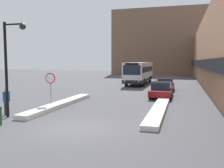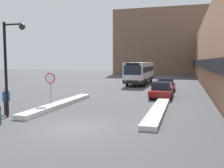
{
  "view_description": "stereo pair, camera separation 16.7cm",
  "coord_description": "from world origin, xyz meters",
  "px_view_note": "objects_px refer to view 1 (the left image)",
  "views": [
    {
      "loc": [
        5.07,
        -11.07,
        3.29
      ],
      "look_at": [
        -0.38,
        8.09,
        1.49
      ],
      "focal_mm": 40.0,
      "sensor_mm": 36.0,
      "label": 1
    },
    {
      "loc": [
        5.23,
        -11.02,
        3.29
      ],
      "look_at": [
        -0.38,
        8.09,
        1.49
      ],
      "focal_mm": 40.0,
      "sensor_mm": 36.0,
      "label": 2
    }
  ],
  "objects_px": {
    "stop_sign": "(50,82)",
    "parked_car_middle": "(165,84)",
    "city_bus": "(139,72)",
    "street_lamp": "(10,58)",
    "parked_car_front": "(161,89)",
    "pedestrian": "(6,99)"
  },
  "relations": [
    {
      "from": "parked_car_middle",
      "to": "street_lamp",
      "type": "relative_size",
      "value": 0.76
    },
    {
      "from": "parked_car_middle",
      "to": "stop_sign",
      "type": "xyz_separation_m",
      "value": [
        -7.14,
        -13.11,
        1.13
      ]
    },
    {
      "from": "parked_car_front",
      "to": "city_bus",
      "type": "bearing_deg",
      "value": 108.38
    },
    {
      "from": "parked_car_middle",
      "to": "street_lamp",
      "type": "height_order",
      "value": "street_lamp"
    },
    {
      "from": "stop_sign",
      "to": "parked_car_middle",
      "type": "bearing_deg",
      "value": 61.42
    },
    {
      "from": "city_bus",
      "to": "street_lamp",
      "type": "xyz_separation_m",
      "value": [
        -3.45,
        -23.87,
        1.76
      ]
    },
    {
      "from": "stop_sign",
      "to": "street_lamp",
      "type": "distance_m",
      "value": 3.86
    },
    {
      "from": "parked_car_front",
      "to": "pedestrian",
      "type": "relative_size",
      "value": 2.73
    },
    {
      "from": "street_lamp",
      "to": "pedestrian",
      "type": "relative_size",
      "value": 3.33
    },
    {
      "from": "parked_car_front",
      "to": "pedestrian",
      "type": "distance_m",
      "value": 13.48
    },
    {
      "from": "parked_car_middle",
      "to": "pedestrian",
      "type": "height_order",
      "value": "pedestrian"
    },
    {
      "from": "city_bus",
      "to": "parked_car_front",
      "type": "height_order",
      "value": "city_bus"
    },
    {
      "from": "parked_car_front",
      "to": "street_lamp",
      "type": "bearing_deg",
      "value": -125.13
    },
    {
      "from": "parked_car_middle",
      "to": "stop_sign",
      "type": "relative_size",
      "value": 1.69
    },
    {
      "from": "city_bus",
      "to": "stop_sign",
      "type": "distance_m",
      "value": 20.64
    },
    {
      "from": "city_bus",
      "to": "stop_sign",
      "type": "xyz_separation_m",
      "value": [
        -2.86,
        -20.44,
        0.08
      ]
    },
    {
      "from": "stop_sign",
      "to": "pedestrian",
      "type": "relative_size",
      "value": 1.5
    },
    {
      "from": "city_bus",
      "to": "street_lamp",
      "type": "height_order",
      "value": "street_lamp"
    },
    {
      "from": "parked_car_front",
      "to": "stop_sign",
      "type": "distance_m",
      "value": 10.46
    },
    {
      "from": "street_lamp",
      "to": "parked_car_front",
      "type": "bearing_deg",
      "value": 54.87
    },
    {
      "from": "parked_car_front",
      "to": "stop_sign",
      "type": "xyz_separation_m",
      "value": [
        -7.14,
        -7.56,
        1.1
      ]
    },
    {
      "from": "city_bus",
      "to": "parked_car_middle",
      "type": "distance_m",
      "value": 8.56
    }
  ]
}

